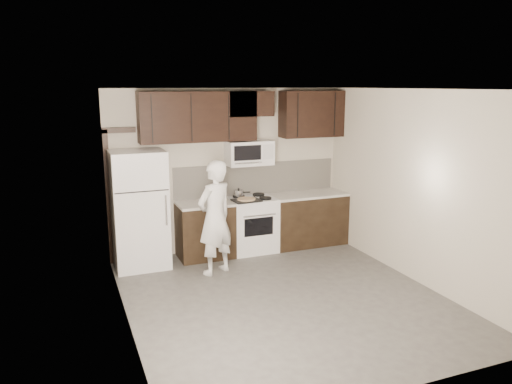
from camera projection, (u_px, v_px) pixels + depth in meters
floor at (284, 298)px, 6.58m from camera, size 4.50×4.50×0.00m
back_wall at (228, 170)px, 8.34m from camera, size 4.00×0.00×4.00m
ceiling at (286, 89)px, 6.01m from camera, size 4.50×4.50×0.00m
counter_run at (269, 223)px, 8.47m from camera, size 2.95×0.64×0.91m
stove at (252, 224)px, 8.36m from camera, size 0.76×0.66×0.94m
backsplash at (256, 178)px, 8.55m from camera, size 2.90×0.02×0.54m
upper_cabinets at (243, 114)px, 8.06m from camera, size 3.48×0.35×0.78m
microwave at (249, 153)px, 8.21m from camera, size 0.76×0.42×0.40m
refrigerator at (139, 210)px, 7.55m from camera, size 0.80×0.76×1.80m
door_trim at (111, 185)px, 7.64m from camera, size 0.50×0.08×2.12m
saucepan at (239, 194)px, 8.32m from camera, size 0.28×0.16×0.15m
baking_tray at (246, 200)px, 8.05m from camera, size 0.46×0.36×0.02m
pizza at (246, 199)px, 8.05m from camera, size 0.31×0.31×0.02m
person at (215, 218)px, 7.28m from camera, size 0.74×0.64×1.70m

